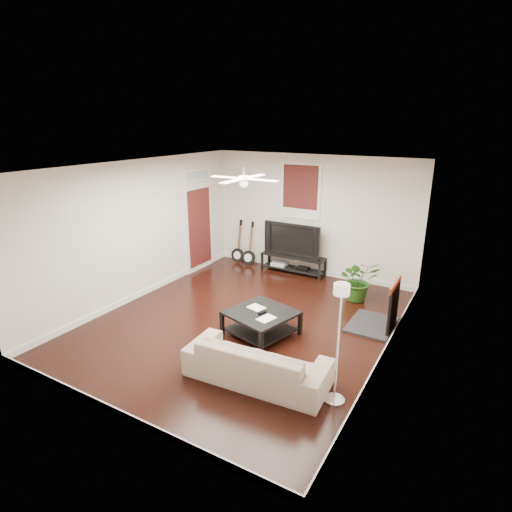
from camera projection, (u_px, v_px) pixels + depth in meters
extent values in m
cube|color=black|center=(245.00, 321.00, 7.61)|extent=(5.00, 6.00, 0.01)
cube|color=white|center=(244.00, 166.00, 6.74)|extent=(5.00, 6.00, 0.01)
cube|color=silver|center=(312.00, 216.00, 9.65)|extent=(5.00, 0.01, 2.80)
cube|color=silver|center=(106.00, 315.00, 4.71)|extent=(5.00, 0.01, 2.80)
cube|color=silver|center=(139.00, 230.00, 8.37)|extent=(0.01, 6.00, 2.80)
cube|color=silver|center=(392.00, 274.00, 5.99)|extent=(0.01, 6.00, 2.80)
cube|color=#B25D39|center=(405.00, 255.00, 6.82)|extent=(0.02, 2.20, 2.80)
cube|color=black|center=(382.00, 304.00, 7.24)|extent=(0.80, 1.10, 0.92)
cube|color=#3C1310|center=(300.00, 191.00, 9.59)|extent=(1.00, 0.06, 1.30)
cube|color=white|center=(199.00, 219.00, 9.96)|extent=(0.08, 1.00, 2.50)
cube|color=black|center=(293.00, 264.00, 10.00)|extent=(1.56, 0.42, 0.44)
imported|color=black|center=(294.00, 239.00, 9.82)|extent=(1.40, 0.18, 0.81)
cube|color=black|center=(261.00, 323.00, 7.10)|extent=(1.24, 1.24, 0.42)
imported|color=#C3AF92|center=(257.00, 361.00, 5.81)|extent=(2.09, 0.94, 0.60)
imported|color=#235217|center=(359.00, 280.00, 8.40)|extent=(1.02, 0.99, 0.87)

